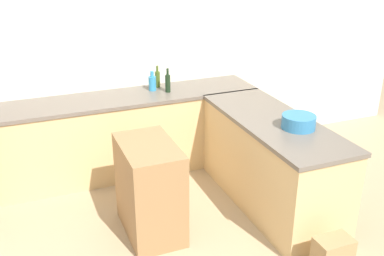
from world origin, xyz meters
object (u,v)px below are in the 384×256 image
dish_soap_bottle (152,83)px  mixing_bowl (299,122)px  olive_oil_bottle (158,79)px  wine_bottle_dark (168,83)px  island_table (150,189)px

dish_soap_bottle → mixing_bowl: bearing=-59.8°
olive_oil_bottle → wine_bottle_dark: wine_bottle_dark is taller
dish_soap_bottle → wine_bottle_dark: (0.14, -0.12, 0.02)m
island_table → wine_bottle_dark: wine_bottle_dark is taller
mixing_bowl → olive_oil_bottle: olive_oil_bottle is taller
olive_oil_bottle → wine_bottle_dark: 0.22m
mixing_bowl → dish_soap_bottle: bearing=120.2°
mixing_bowl → olive_oil_bottle: size_ratio=1.22×
island_table → mixing_bowl: size_ratio=2.84×
dish_soap_bottle → island_table: bearing=-109.0°
mixing_bowl → dish_soap_bottle: dish_soap_bottle is taller
mixing_bowl → island_table: bearing=169.9°
island_table → wine_bottle_dark: 1.45m
island_table → dish_soap_bottle: 1.50m
mixing_bowl → wine_bottle_dark: size_ratio=1.14×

